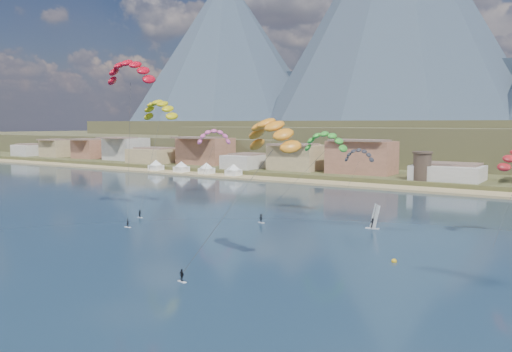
{
  "coord_description": "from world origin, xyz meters",
  "views": [
    {
      "loc": [
        48.97,
        -42.59,
        19.05
      ],
      "look_at": [
        0.0,
        32.0,
        10.0
      ],
      "focal_mm": 36.94,
      "sensor_mm": 36.0,
      "label": 1
    }
  ],
  "objects_px": {
    "watchtower": "(422,166)",
    "kitesurfer_orange": "(273,130)",
    "kitesurfer_red": "(130,69)",
    "kitesurfer_yellow": "(160,107)",
    "kitesurfer_green": "(325,139)",
    "windsurfer": "(374,221)",
    "buoy": "(394,261)"
  },
  "relations": [
    {
      "from": "kitesurfer_orange",
      "to": "windsurfer",
      "type": "height_order",
      "value": "kitesurfer_orange"
    },
    {
      "from": "watchtower",
      "to": "kitesurfer_orange",
      "type": "bearing_deg",
      "value": -84.97
    },
    {
      "from": "kitesurfer_yellow",
      "to": "kitesurfer_orange",
      "type": "xyz_separation_m",
      "value": [
        45.7,
        -27.46,
        -4.32
      ]
    },
    {
      "from": "kitesurfer_orange",
      "to": "buoy",
      "type": "distance_m",
      "value": 24.82
    },
    {
      "from": "windsurfer",
      "to": "buoy",
      "type": "height_order",
      "value": "windsurfer"
    },
    {
      "from": "kitesurfer_green",
      "to": "kitesurfer_red",
      "type": "bearing_deg",
      "value": -146.28
    },
    {
      "from": "kitesurfer_green",
      "to": "windsurfer",
      "type": "xyz_separation_m",
      "value": [
        13.28,
        -6.95,
        -14.35
      ]
    },
    {
      "from": "kitesurfer_yellow",
      "to": "kitesurfer_green",
      "type": "height_order",
      "value": "kitesurfer_yellow"
    },
    {
      "from": "kitesurfer_green",
      "to": "watchtower",
      "type": "bearing_deg",
      "value": 87.26
    },
    {
      "from": "kitesurfer_yellow",
      "to": "kitesurfer_green",
      "type": "bearing_deg",
      "value": 18.83
    },
    {
      "from": "kitesurfer_red",
      "to": "buoy",
      "type": "height_order",
      "value": "kitesurfer_red"
    },
    {
      "from": "kitesurfer_yellow",
      "to": "windsurfer",
      "type": "xyz_separation_m",
      "value": [
        47.39,
        4.68,
        -21.03
      ]
    },
    {
      "from": "kitesurfer_red",
      "to": "kitesurfer_orange",
      "type": "bearing_deg",
      "value": -21.64
    },
    {
      "from": "kitesurfer_green",
      "to": "kitesurfer_yellow",
      "type": "bearing_deg",
      "value": -161.17
    },
    {
      "from": "kitesurfer_orange",
      "to": "kitesurfer_green",
      "type": "height_order",
      "value": "kitesurfer_orange"
    },
    {
      "from": "kitesurfer_red",
      "to": "kitesurfer_yellow",
      "type": "xyz_separation_m",
      "value": [
        -1.7,
        10.0,
        -7.34
      ]
    },
    {
      "from": "kitesurfer_yellow",
      "to": "kitesurfer_orange",
      "type": "distance_m",
      "value": 53.49
    },
    {
      "from": "watchtower",
      "to": "kitesurfer_green",
      "type": "relative_size",
      "value": 0.42
    },
    {
      "from": "kitesurfer_yellow",
      "to": "buoy",
      "type": "relative_size",
      "value": 34.28
    },
    {
      "from": "windsurfer",
      "to": "watchtower",
      "type": "bearing_deg",
      "value": 98.85
    },
    {
      "from": "buoy",
      "to": "kitesurfer_yellow",
      "type": "bearing_deg",
      "value": 164.94
    },
    {
      "from": "watchtower",
      "to": "kitesurfer_green",
      "type": "height_order",
      "value": "kitesurfer_green"
    },
    {
      "from": "watchtower",
      "to": "kitesurfer_red",
      "type": "distance_m",
      "value": 91.88
    },
    {
      "from": "kitesurfer_yellow",
      "to": "buoy",
      "type": "bearing_deg",
      "value": -15.06
    },
    {
      "from": "kitesurfer_yellow",
      "to": "buoy",
      "type": "xyz_separation_m",
      "value": [
        58.06,
        -15.63,
        -22.3
      ]
    },
    {
      "from": "watchtower",
      "to": "kitesurfer_orange",
      "type": "distance_m",
      "value": 100.07
    },
    {
      "from": "watchtower",
      "to": "kitesurfer_orange",
      "type": "relative_size",
      "value": 0.39
    },
    {
      "from": "kitesurfer_yellow",
      "to": "kitesurfer_red",
      "type": "bearing_deg",
      "value": -80.35
    },
    {
      "from": "windsurfer",
      "to": "kitesurfer_red",
      "type": "bearing_deg",
      "value": -162.19
    },
    {
      "from": "buoy",
      "to": "kitesurfer_green",
      "type": "bearing_deg",
      "value": 131.3
    },
    {
      "from": "kitesurfer_orange",
      "to": "windsurfer",
      "type": "bearing_deg",
      "value": 86.99
    },
    {
      "from": "kitesurfer_red",
      "to": "windsurfer",
      "type": "distance_m",
      "value": 55.75
    }
  ]
}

